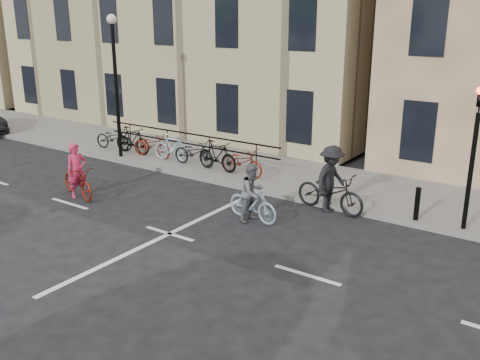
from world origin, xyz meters
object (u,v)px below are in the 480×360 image
Objects in this scene: lamp_post at (115,69)px; cyclist_dark at (331,186)px; traffic_light at (475,141)px; cyclist_pink at (78,178)px; cyclist_grey at (253,198)px.

lamp_post is 2.36× the size of cyclist_dark.
traffic_light reaches higher than cyclist_pink.
cyclist_dark is at bearing -49.48° from cyclist_pink.
lamp_post is at bearing 80.48° from cyclist_grey.
cyclist_grey is at bearing 150.15° from cyclist_dark.
traffic_light is 12.74m from lamp_post.
lamp_post is at bearing 179.73° from traffic_light.
lamp_post reaches higher than cyclist_grey.
lamp_post reaches higher than traffic_light.
traffic_light is 2.27× the size of cyclist_grey.
cyclist_pink is 5.72m from cyclist_grey.
cyclist_pink is at bearing 122.25° from cyclist_dark.
lamp_post is 8.57m from cyclist_grey.
cyclist_dark is (-3.56, -0.44, -1.69)m from traffic_light.
cyclist_pink is 1.17× the size of cyclist_grey.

